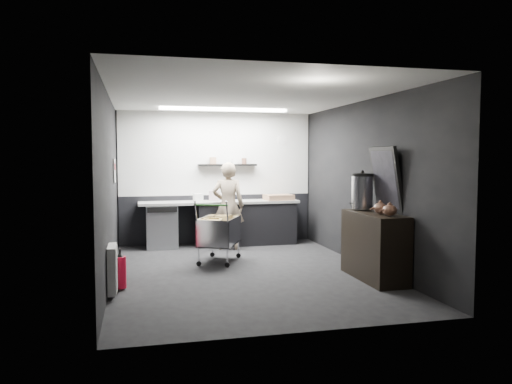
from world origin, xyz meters
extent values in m
plane|color=black|center=(0.00, 0.00, 0.00)|extent=(5.50, 5.50, 0.00)
plane|color=silver|center=(0.00, 0.00, 2.70)|extent=(5.50, 5.50, 0.00)
plane|color=black|center=(0.00, 2.75, 1.35)|extent=(5.50, 0.00, 5.50)
plane|color=black|center=(0.00, -2.75, 1.35)|extent=(5.50, 0.00, 5.50)
plane|color=black|center=(-2.00, 0.00, 1.35)|extent=(0.00, 5.50, 5.50)
plane|color=black|center=(2.00, 0.00, 1.35)|extent=(0.00, 5.50, 5.50)
cube|color=silver|center=(0.00, 2.73, 1.85)|extent=(3.95, 0.02, 1.70)
cube|color=black|center=(0.00, 2.73, 0.50)|extent=(3.95, 0.02, 1.00)
cube|color=black|center=(0.20, 2.62, 1.62)|extent=(1.20, 0.22, 0.04)
cylinder|color=white|center=(1.40, 2.72, 2.15)|extent=(0.20, 0.03, 0.20)
cube|color=white|center=(-1.98, 1.30, 1.55)|extent=(0.02, 0.30, 0.40)
cube|color=red|center=(-1.98, 1.30, 1.62)|extent=(0.02, 0.22, 0.10)
cube|color=white|center=(-1.94, -0.90, 0.35)|extent=(0.10, 0.50, 0.60)
cube|color=white|center=(0.00, 1.85, 2.67)|extent=(2.40, 0.20, 0.04)
cube|color=black|center=(0.55, 2.42, 0.42)|extent=(2.00, 0.56, 0.85)
cube|color=#A1A29D|center=(0.00, 2.42, 0.88)|extent=(3.20, 0.60, 0.05)
cube|color=#9EA0A5|center=(-1.15, 2.42, 0.42)|extent=(0.60, 0.58, 0.85)
cube|color=black|center=(-1.15, 2.12, 0.78)|extent=(0.56, 0.02, 0.10)
imported|color=#C2B399|center=(0.09, 1.97, 0.84)|extent=(0.71, 0.56, 1.69)
cube|color=silver|center=(-0.27, 0.84, 0.32)|extent=(0.87, 1.02, 0.02)
cube|color=silver|center=(-0.53, 0.84, 0.53)|extent=(0.38, 0.79, 0.46)
cube|color=silver|center=(0.00, 0.84, 0.53)|extent=(0.38, 0.79, 0.46)
cube|color=silver|center=(-0.27, 0.42, 0.53)|extent=(0.52, 0.25, 0.46)
cube|color=silver|center=(-0.27, 1.27, 0.53)|extent=(0.52, 0.25, 0.46)
cylinder|color=silver|center=(-0.50, 0.45, 0.17)|extent=(0.02, 0.02, 0.31)
cylinder|color=silver|center=(-0.03, 0.45, 0.17)|extent=(0.02, 0.02, 0.31)
cylinder|color=silver|center=(-0.50, 1.24, 0.17)|extent=(0.02, 0.02, 0.31)
cylinder|color=silver|center=(-0.03, 1.24, 0.17)|extent=(0.02, 0.02, 0.31)
cylinder|color=#298624|center=(-0.27, 0.36, 1.02)|extent=(0.52, 0.26, 0.03)
cube|color=olive|center=(-0.39, 0.95, 0.52)|extent=(0.35, 0.38, 0.39)
cube|color=olive|center=(-0.12, 0.72, 0.50)|extent=(0.32, 0.35, 0.35)
cylinder|color=black|center=(-0.50, 0.45, 0.04)|extent=(0.09, 0.06, 0.08)
cylinder|color=black|center=(-0.50, 1.24, 0.04)|extent=(0.09, 0.06, 0.08)
cylinder|color=black|center=(-0.03, 0.45, 0.04)|extent=(0.09, 0.06, 0.08)
cylinder|color=black|center=(-0.03, 1.24, 0.04)|extent=(0.09, 0.06, 0.08)
cube|color=black|center=(1.74, -0.87, 0.49)|extent=(0.49, 1.29, 0.97)
cylinder|color=silver|center=(1.74, -0.44, 1.24)|extent=(0.32, 0.32, 0.50)
cylinder|color=black|center=(1.74, -0.44, 1.51)|extent=(0.32, 0.32, 0.04)
sphere|color=black|center=(1.74, -0.44, 1.55)|extent=(0.05, 0.05, 0.05)
ellipsoid|color=brown|center=(1.74, -1.04, 1.06)|extent=(0.19, 0.19, 0.16)
ellipsoid|color=brown|center=(1.74, -1.31, 1.06)|extent=(0.19, 0.19, 0.16)
cube|color=black|center=(1.94, -0.82, 1.46)|extent=(0.22, 0.76, 0.96)
cube|color=black|center=(1.92, -0.82, 1.46)|extent=(0.16, 0.65, 0.83)
cylinder|color=red|center=(-1.85, -0.63, 0.24)|extent=(0.16, 0.16, 0.43)
cone|color=black|center=(-1.85, -0.63, 0.48)|extent=(0.11, 0.11, 0.06)
cylinder|color=black|center=(-1.85, -0.63, 0.52)|extent=(0.03, 0.03, 0.06)
cube|color=#9A7152|center=(1.22, 2.37, 0.96)|extent=(0.58, 0.46, 0.11)
cylinder|color=beige|center=(-0.11, 2.42, 1.01)|extent=(0.21, 0.21, 0.21)
cube|color=white|center=(-0.44, 2.37, 0.98)|extent=(0.19, 0.16, 0.16)
camera|label=1|loc=(-1.62, -7.46, 1.78)|focal=35.00mm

